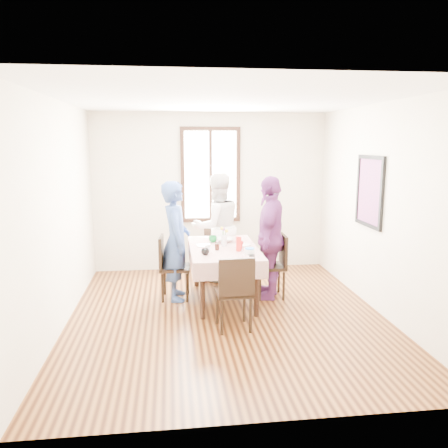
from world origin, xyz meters
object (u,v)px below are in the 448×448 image
(dining_table, at_px, (224,274))
(chair_near, at_px, (234,292))
(chair_left, at_px, (175,267))
(person_right, at_px, (269,238))
(person_far, at_px, (216,227))
(chair_right, at_px, (270,266))
(chair_far, at_px, (216,251))
(person_left, at_px, (176,241))

(dining_table, bearing_deg, chair_near, -90.00)
(chair_left, bearing_deg, person_right, 90.34)
(chair_left, height_order, person_right, person_right)
(dining_table, relative_size, person_far, 0.84)
(chair_right, bearing_deg, person_far, 38.07)
(chair_right, distance_m, person_right, 0.42)
(dining_table, relative_size, chair_right, 1.60)
(chair_far, distance_m, person_right, 1.23)
(dining_table, bearing_deg, chair_far, 90.00)
(chair_left, distance_m, chair_near, 1.32)
(chair_right, distance_m, person_left, 1.39)
(person_far, bearing_deg, chair_near, 71.66)
(chair_near, bearing_deg, person_right, 54.81)
(person_far, bearing_deg, person_left, 33.77)
(dining_table, xyz_separation_m, chair_far, (0.00, 1.00, 0.08))
(chair_far, height_order, person_far, person_far)
(person_left, bearing_deg, chair_left, 88.80)
(dining_table, distance_m, chair_far, 1.00)
(chair_near, height_order, person_far, person_far)
(chair_far, height_order, person_right, person_right)
(chair_right, distance_m, chair_near, 1.24)
(chair_right, xyz_separation_m, person_right, (-0.02, 0.00, 0.42))
(chair_left, xyz_separation_m, chair_near, (0.68, -1.14, 0.00))
(chair_left, height_order, person_far, person_far)
(dining_table, bearing_deg, person_left, 168.29)
(dining_table, xyz_separation_m, chair_left, (-0.68, 0.14, 0.08))
(dining_table, relative_size, person_left, 0.86)
(person_left, xyz_separation_m, person_far, (0.66, 0.84, 0.03))
(chair_right, distance_m, person_far, 1.22)
(chair_far, xyz_separation_m, person_right, (0.66, -0.95, 0.42))
(chair_right, xyz_separation_m, chair_far, (-0.68, 0.95, 0.00))
(chair_far, distance_m, chair_near, 2.00)
(dining_table, relative_size, person_right, 0.83)
(dining_table, height_order, person_right, person_right)
(chair_left, relative_size, chair_right, 1.00)
(chair_far, bearing_deg, chair_right, 133.28)
(chair_far, relative_size, person_far, 0.53)
(chair_near, relative_size, person_right, 0.52)
(person_right, bearing_deg, person_left, -73.39)
(dining_table, distance_m, person_far, 1.10)
(chair_left, height_order, chair_far, same)
(chair_left, xyz_separation_m, person_left, (0.02, 0.00, 0.39))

